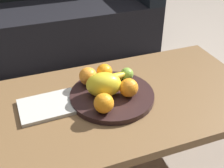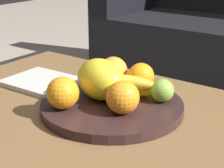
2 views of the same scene
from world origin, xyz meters
The scene contains 10 objects.
coffee_table centered at (0.00, 0.00, 0.35)m, with size 1.24×0.68×0.38m.
fruit_bowl centered at (-0.05, 0.02, 0.40)m, with size 0.38×0.38×0.03m, color #301D1C.
melon_large_front centered at (-0.09, 0.02, 0.46)m, with size 0.15×0.11×0.11m, color yellow.
orange_front centered at (0.01, -0.02, 0.45)m, with size 0.08×0.08×0.08m, color orange.
orange_left centered at (-0.04, 0.15, 0.45)m, with size 0.08×0.08×0.08m, color orange.
orange_right centered at (-0.13, 0.13, 0.45)m, with size 0.08×0.08×0.08m, color orange.
orange_back centered at (-0.13, -0.09, 0.45)m, with size 0.08×0.08×0.08m, color orange.
apple_front centered at (0.05, 0.10, 0.44)m, with size 0.06×0.06×0.06m, color #7DAC3B.
banana_bunch centered at (-0.04, 0.08, 0.44)m, with size 0.16×0.15×0.06m.
magazine centered at (-0.33, 0.05, 0.39)m, with size 0.25×0.18×0.02m, color beige.
Camera 2 is at (0.49, -0.71, 0.80)m, focal length 59.75 mm.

